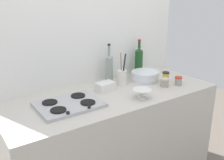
% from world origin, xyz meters
% --- Properties ---
extents(counter_block, '(1.80, 0.70, 0.90)m').
position_xyz_m(counter_block, '(0.00, 0.00, 0.45)').
color(counter_block, beige).
rests_on(counter_block, ground).
extents(backsplash_panel, '(1.90, 0.06, 2.46)m').
position_xyz_m(backsplash_panel, '(0.00, 0.38, 1.23)').
color(backsplash_panel, white).
rests_on(backsplash_panel, ground).
extents(stovetop_hob, '(0.46, 0.35, 0.04)m').
position_xyz_m(stovetop_hob, '(-0.39, -0.02, 0.91)').
color(stovetop_hob, '#B2B2B7').
rests_on(stovetop_hob, counter_block).
extents(plate_stack, '(0.26, 0.26, 0.09)m').
position_xyz_m(plate_stack, '(0.44, 0.11, 0.94)').
color(plate_stack, white).
rests_on(plate_stack, counter_block).
extents(wine_bottle_leftmost, '(0.08, 0.08, 0.36)m').
position_xyz_m(wine_bottle_leftmost, '(0.50, 0.27, 1.04)').
color(wine_bottle_leftmost, '#19471E').
rests_on(wine_bottle_leftmost, counter_block).
extents(wine_bottle_mid_left, '(0.07, 0.07, 0.36)m').
position_xyz_m(wine_bottle_mid_left, '(0.15, 0.26, 1.04)').
color(wine_bottle_mid_left, gray).
rests_on(wine_bottle_mid_left, counter_block).
extents(mixing_bowl, '(0.15, 0.15, 0.07)m').
position_xyz_m(mixing_bowl, '(0.15, -0.20, 0.94)').
color(mixing_bowl, white).
rests_on(mixing_bowl, counter_block).
extents(butter_dish, '(0.17, 0.12, 0.07)m').
position_xyz_m(butter_dish, '(-0.00, 0.10, 0.93)').
color(butter_dish, white).
rests_on(butter_dish, counter_block).
extents(utensil_crock, '(0.09, 0.09, 0.29)m').
position_xyz_m(utensil_crock, '(0.20, 0.14, 0.97)').
color(utensil_crock, silver).
rests_on(utensil_crock, counter_block).
extents(condiment_jar_front, '(0.08, 0.08, 0.07)m').
position_xyz_m(condiment_jar_front, '(0.48, -0.11, 0.94)').
color(condiment_jar_front, '#9E998C').
rests_on(condiment_jar_front, counter_block).
extents(condiment_jar_rear, '(0.07, 0.07, 0.08)m').
position_xyz_m(condiment_jar_rear, '(0.61, -0.16, 0.94)').
color(condiment_jar_rear, '#9E998C').
rests_on(condiment_jar_rear, counter_block).
extents(condiment_jar_spare, '(0.06, 0.06, 0.09)m').
position_xyz_m(condiment_jar_spare, '(0.58, -0.03, 0.95)').
color(condiment_jar_spare, gold).
rests_on(condiment_jar_spare, counter_block).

